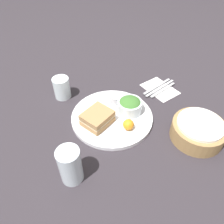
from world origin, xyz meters
TOP-DOWN VIEW (x-y plane):
  - ground_plane at (0.00, 0.00)m, footprint 4.00×4.00m
  - plate at (0.00, 0.00)m, footprint 0.33×0.33m
  - sandwich at (0.07, 0.00)m, footprint 0.13×0.12m
  - salad_bowl at (-0.07, 0.02)m, footprint 0.10×0.10m
  - dressing_cup at (-0.06, -0.06)m, footprint 0.05×0.05m
  - orange_wedge at (-0.01, 0.09)m, footprint 0.04×0.04m
  - drink_glass at (0.26, 0.15)m, footprint 0.07×0.07m
  - bread_basket at (-0.20, 0.27)m, footprint 0.20×0.20m
  - napkin at (-0.30, -0.03)m, footprint 0.12×0.16m
  - fork at (-0.30, -0.05)m, footprint 0.18×0.03m
  - knife at (-0.30, -0.03)m, footprint 0.19×0.03m
  - spoon at (-0.30, -0.01)m, footprint 0.16×0.03m
  - water_glass at (0.10, -0.25)m, footprint 0.07×0.07m

SIDE VIEW (x-z plane):
  - ground_plane at x=0.00m, z-range 0.00..0.00m
  - napkin at x=-0.30m, z-range 0.00..0.00m
  - fork at x=-0.30m, z-range 0.00..0.01m
  - knife at x=-0.30m, z-range 0.00..0.01m
  - spoon at x=-0.30m, z-range 0.00..0.01m
  - plate at x=0.00m, z-range 0.00..0.02m
  - dressing_cup at x=-0.06m, z-range 0.02..0.05m
  - bread_basket at x=-0.20m, z-range 0.00..0.08m
  - orange_wedge at x=-0.01m, z-range 0.02..0.06m
  - sandwich at x=0.07m, z-range 0.02..0.07m
  - water_glass at x=0.10m, z-range 0.00..0.10m
  - salad_bowl at x=-0.07m, z-range 0.02..0.08m
  - drink_glass at x=0.26m, z-range 0.00..0.13m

